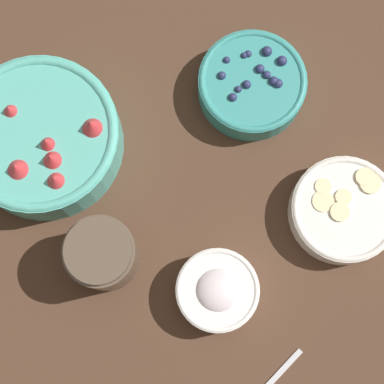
% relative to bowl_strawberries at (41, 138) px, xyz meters
% --- Properties ---
extents(ground_plane, '(4.00, 4.00, 0.00)m').
position_rel_bowl_strawberries_xyz_m(ground_plane, '(0.19, 0.14, -0.04)').
color(ground_plane, '#4C3323').
extents(bowl_strawberries, '(0.23, 0.23, 0.10)m').
position_rel_bowl_strawberries_xyz_m(bowl_strawberries, '(0.00, 0.00, 0.00)').
color(bowl_strawberries, '#56B7A8').
rests_on(bowl_strawberries, ground_plane).
extents(bowl_blueberries, '(0.16, 0.16, 0.06)m').
position_rel_bowl_strawberries_xyz_m(bowl_blueberries, '(0.14, 0.29, -0.02)').
color(bowl_blueberries, teal).
rests_on(bowl_blueberries, ground_plane).
extents(bowl_bananas, '(0.16, 0.16, 0.04)m').
position_rel_bowl_strawberries_xyz_m(bowl_bananas, '(0.37, 0.26, -0.02)').
color(bowl_bananas, white).
rests_on(bowl_bananas, ground_plane).
extents(bowl_cream, '(0.12, 0.12, 0.06)m').
position_rel_bowl_strawberries_xyz_m(bowl_cream, '(0.34, 0.04, -0.01)').
color(bowl_cream, white).
rests_on(bowl_cream, ground_plane).
extents(jar_chocolate, '(0.10, 0.10, 0.10)m').
position_rel_bowl_strawberries_xyz_m(jar_chocolate, '(0.19, -0.04, 0.00)').
color(jar_chocolate, brown).
rests_on(jar_chocolate, ground_plane).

